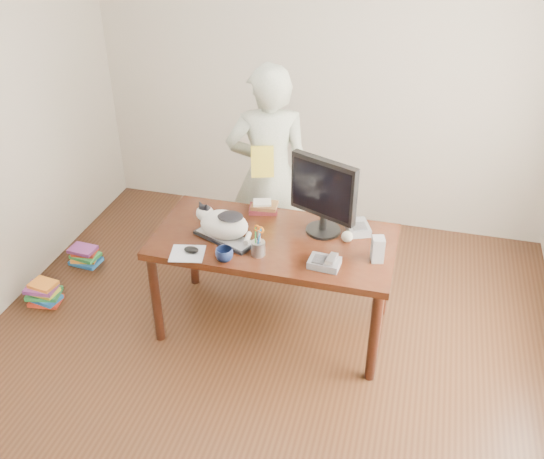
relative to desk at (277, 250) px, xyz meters
The scene contains 18 objects.
room 1.01m from the desk, 90.00° to the right, with size 4.50×4.50×4.50m.
desk is the anchor object (origin of this frame).
keyboard 0.39m from the desk, 151.08° to the right, with size 0.45×0.32×0.03m.
cat 0.46m from the desk, 152.54° to the right, with size 0.41×0.31×0.24m.
monitor 0.54m from the desk, 14.18° to the left, with size 0.46×0.31×0.54m.
pen_cup 0.36m from the desk, 99.29° to the right, with size 0.11×0.11×0.22m.
mousepad 0.65m from the desk, 140.90° to the right, with size 0.25×0.23×0.00m.
mouse 0.62m from the desk, 141.18° to the right, with size 0.11×0.08×0.04m.
coffee_mug 0.51m from the desk, 120.16° to the right, with size 0.11×0.11×0.09m, color #0C1533.
phone 0.52m from the desk, 38.10° to the right, with size 0.20×0.16×0.09m.
speaker 0.74m from the desk, 12.82° to the right, with size 0.09×0.10×0.17m.
baseball 0.51m from the desk, ahead, with size 0.08×0.08×0.08m.
book_stack 0.35m from the desk, 122.67° to the left, with size 0.23×0.18×0.07m.
calculator 0.57m from the desk, 16.59° to the left, with size 0.21×0.23×0.06m.
person 0.69m from the desk, 110.16° to the left, with size 0.63×0.41×1.72m, color silver.
held_book 0.66m from the desk, 117.18° to the left, with size 0.18×0.14×0.23m.
book_pile_a 1.85m from the desk, behind, with size 0.27×0.22×0.18m.
book_pile_b 1.82m from the desk, behind, with size 0.26×0.20×0.15m.
Camera 1 is at (0.85, -2.66, 2.94)m, focal length 40.00 mm.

